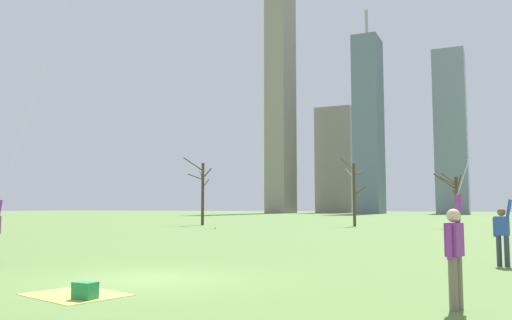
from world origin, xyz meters
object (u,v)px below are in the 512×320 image
Objects in this scene: picnic_spot at (81,292)px; bare_tree_leftmost at (202,190)px; kite_flyer_foreground_left_teal at (19,156)px; bare_tree_far_right_edge at (455,198)px; bare_tree_right_of_center at (354,192)px.

bare_tree_leftmost is (-17.77, 34.09, 3.15)m from picnic_spot.
kite_flyer_foreground_left_teal is 4.27× the size of bare_tree_far_right_edge.
picnic_spot is at bearing -30.65° from kite_flyer_foreground_left_teal.
bare_tree_far_right_edge is at bearing -4.68° from bare_tree_right_of_center.
bare_tree_far_right_edge is at bearing 73.58° from kite_flyer_foreground_left_teal.
picnic_spot is at bearing -62.47° from bare_tree_leftmost.
bare_tree_right_of_center is (-4.28, 37.12, 2.86)m from picnic_spot.
kite_flyer_foreground_left_teal is 32.95m from bare_tree_leftmost.
picnic_spot is (5.75, -3.41, -3.07)m from kite_flyer_foreground_left_teal.
bare_tree_right_of_center is at bearing 12.65° from bare_tree_leftmost.
kite_flyer_foreground_left_teal reaches higher than bare_tree_far_right_edge.
bare_tree_leftmost is 1.03× the size of bare_tree_right_of_center.
bare_tree_leftmost is at bearing -167.35° from bare_tree_right_of_center.
kite_flyer_foreground_left_teal reaches higher than bare_tree_leftmost.
bare_tree_right_of_center is at bearing 175.32° from bare_tree_far_right_edge.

